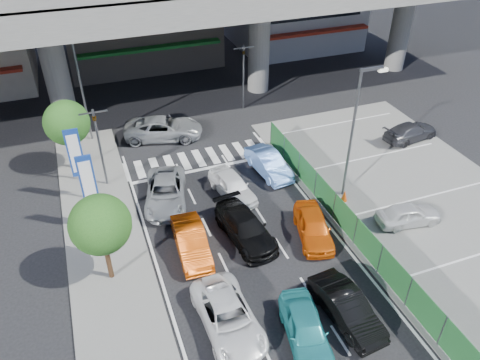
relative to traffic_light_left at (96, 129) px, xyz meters
name	(u,v)px	position (x,y,z in m)	size (l,w,h in m)	color
ground	(277,299)	(6.20, -12.00, -3.94)	(120.00, 120.00, 0.00)	black
parking_lot	(441,219)	(17.20, -10.00, -3.91)	(12.00, 28.00, 0.06)	slate
sidewalk_left	(112,277)	(-0.80, -8.00, -3.88)	(4.00, 30.00, 0.12)	slate
fence_run	(366,243)	(11.50, -11.00, -3.04)	(0.16, 22.00, 1.80)	#205E2B
traffic_light_left	(96,129)	(0.00, 0.00, 0.00)	(1.60, 1.24, 5.20)	#595B60
traffic_light_right	(243,61)	(11.70, 7.00, 0.00)	(1.60, 1.24, 5.20)	#595B60
street_lamp_right	(356,124)	(13.37, -6.00, 0.83)	(1.65, 0.22, 8.00)	#595B60
street_lamp_left	(82,77)	(-0.13, 6.00, 0.83)	(1.65, 0.22, 8.00)	#595B60
signboard_near	(88,183)	(-1.00, -4.01, -0.87)	(0.80, 0.14, 4.70)	#595B60
signboard_far	(76,155)	(-1.40, -1.01, -0.87)	(0.80, 0.14, 4.70)	#595B60
tree_near	(100,225)	(-0.80, -8.00, -0.55)	(2.80, 2.80, 4.80)	#382314
tree_far	(67,123)	(-1.60, 2.50, -0.55)	(2.80, 2.80, 4.80)	#382314
sedan_white_mid_left	(228,317)	(3.57, -12.67, -3.27)	(2.20, 4.77, 1.32)	white
taxi_teal_mid	(306,329)	(6.39, -14.43, -3.25)	(1.63, 4.05, 1.38)	teal
hatch_black_mid_right	(347,308)	(8.57, -14.05, -3.25)	(1.46, 4.19, 1.38)	black
taxi_orange_left	(191,242)	(3.34, -7.60, -3.25)	(1.46, 4.19, 1.38)	#C34508
sedan_black_mid	(245,228)	(6.32, -7.53, -3.25)	(1.93, 4.76, 1.38)	black
taxi_orange_right	(313,227)	(9.74, -8.72, -3.25)	(1.63, 4.05, 1.38)	#D6550B
wagon_silver_front_left	(166,192)	(3.07, -2.97, -3.25)	(2.29, 4.97, 1.38)	#93979B
sedan_white_front_mid	(232,186)	(6.95, -3.74, -3.25)	(1.63, 4.05, 1.38)	white
kei_truck_front_right	(269,164)	(9.94, -2.23, -3.25)	(1.46, 4.19, 1.38)	#5D8CDF
crossing_wagon_silver	(163,128)	(4.64, 4.54, -3.17)	(2.55, 5.53, 1.54)	#94979B
parked_sedan_white	(409,214)	(15.16, -9.60, -3.27)	(1.44, 3.58, 1.22)	silver
parked_sedan_dgrey	(411,132)	(21.10, -1.90, -3.26)	(1.73, 4.25, 1.23)	#2F2F34
traffic_cone	(344,196)	(12.93, -6.60, -3.51)	(0.38, 0.38, 0.73)	#FC510E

